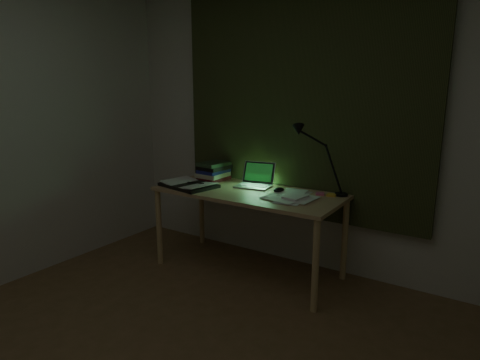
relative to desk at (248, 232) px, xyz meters
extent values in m
cube|color=silver|center=(0.25, 0.42, 0.90)|extent=(3.50, 0.00, 2.50)
cube|color=#2E351A|center=(0.25, 0.38, 1.10)|extent=(2.20, 0.06, 2.00)
ellipsoid|color=black|center=(0.23, 0.11, 0.37)|extent=(0.09, 0.12, 0.04)
cube|color=yellow|center=(0.63, 0.22, 0.36)|extent=(0.08, 0.08, 0.02)
cube|color=#EA5B8F|center=(0.54, 0.21, 0.36)|extent=(0.09, 0.09, 0.01)
camera|label=1|loc=(1.70, -2.71, 1.15)|focal=30.00mm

